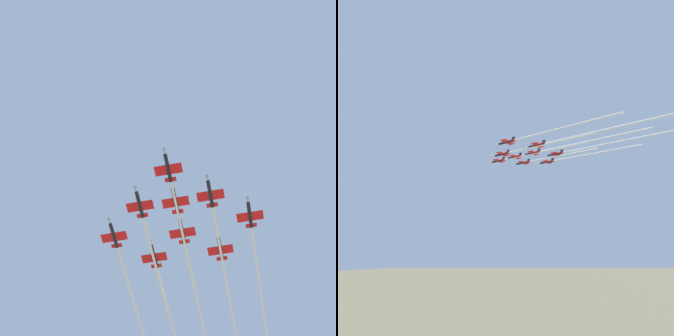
# 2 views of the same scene
# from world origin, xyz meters

# --- Properties ---
(jet_lead) EXTENTS (28.55, 62.72, 2.70)m
(jet_lead) POSITION_xyz_m (-2.12, -17.48, 159.59)
(jet_lead) COLOR black
(jet_port_inner) EXTENTS (27.34, 59.87, 2.70)m
(jet_port_inner) POSITION_xyz_m (-9.08, -32.05, 158.79)
(jet_port_inner) COLOR black
(jet_starboard_inner) EXTENTS (24.76, 53.76, 2.70)m
(jet_starboard_inner) POSITION_xyz_m (12.06, -19.99, 159.08)
(jet_starboard_inner) COLOR black
(jet_port_outer) EXTENTS (25.49, 55.49, 2.70)m
(jet_port_outer) POSITION_xyz_m (1.71, -26.55, 159.90)
(jet_port_outer) COLOR black
(jet_starboard_outer) EXTENTS (28.44, 62.46, 2.70)m
(jet_starboard_outer) POSITION_xyz_m (-15.03, -49.03, 160.25)
(jet_starboard_outer) COLOR black
(jet_center_rear) EXTENTS (28.37, 62.31, 2.70)m
(jet_center_rear) POSITION_xyz_m (29.47, -30.15, 160.46)
(jet_center_rear) COLOR black
(jet_port_trail) EXTENTS (30.58, 67.53, 2.70)m
(jet_port_trail) POSITION_xyz_m (9.13, -44.11, 159.98)
(jet_port_trail) COLOR black
(jet_starboard_trail) EXTENTS (31.38, 69.43, 2.70)m
(jet_starboard_trail) POSITION_xyz_m (2.12, -58.58, 159.46)
(jet_starboard_trail) COLOR black
(jet_tail_end) EXTENTS (30.82, 68.11, 2.70)m
(jet_tail_end) POSITION_xyz_m (24.13, -48.58, 160.73)
(jet_tail_end) COLOR black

